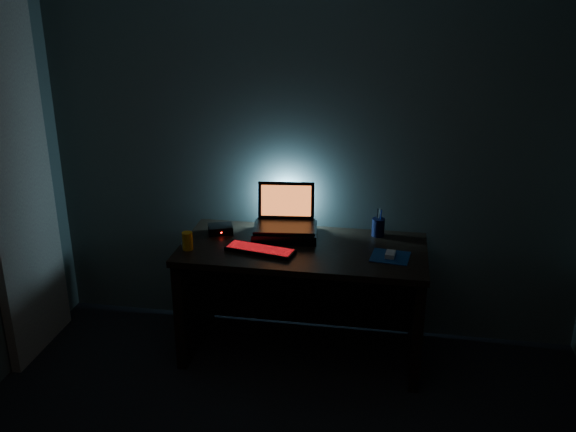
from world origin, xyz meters
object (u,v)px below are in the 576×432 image
(juice_glass, at_px, (188,241))
(router, at_px, (220,229))
(pen_cup, at_px, (378,227))
(keyboard, at_px, (260,250))
(laptop, at_px, (285,216))
(mouse, at_px, (390,254))

(juice_glass, distance_m, router, 0.31)
(pen_cup, relative_size, juice_glass, 1.05)
(keyboard, xyz_separation_m, pen_cup, (0.69, 0.37, 0.04))
(laptop, height_order, pen_cup, laptop)
(pen_cup, distance_m, juice_glass, 1.20)
(keyboard, bearing_deg, router, 153.25)
(laptop, xyz_separation_m, pen_cup, (0.59, 0.06, -0.06))
(mouse, distance_m, pen_cup, 0.33)
(mouse, xyz_separation_m, router, (-1.08, 0.20, 0.01))
(mouse, height_order, juice_glass, juice_glass)
(laptop, relative_size, router, 2.19)
(pen_cup, bearing_deg, router, -173.00)
(pen_cup, relative_size, router, 0.62)
(pen_cup, xyz_separation_m, juice_glass, (-1.12, -0.41, -0.00))
(mouse, relative_size, pen_cup, 0.77)
(keyboard, relative_size, pen_cup, 3.78)
(juice_glass, bearing_deg, keyboard, 4.68)
(laptop, xyz_separation_m, juice_glass, (-0.54, -0.35, -0.07))
(laptop, height_order, juice_glass, laptop)
(keyboard, distance_m, juice_glass, 0.44)
(pen_cup, height_order, router, pen_cup)
(router, bearing_deg, keyboard, -58.94)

